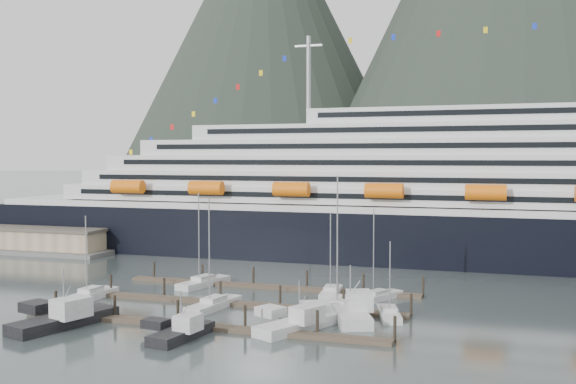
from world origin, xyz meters
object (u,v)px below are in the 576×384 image
object	(u,v)px
warehouse	(29,239)
trawler_c	(298,322)
sailboat_b	(214,305)
trawler_a	(63,318)
cruise_ship	(504,201)
sailboat_a	(91,296)
sailboat_e	(203,283)
sailboat_f	(331,293)
sailboat_h	(389,315)
trawler_e	(349,312)
sailboat_g	(377,297)
sailboat_d	(339,307)
trawler_b	(180,332)

from	to	relation	value
warehouse	trawler_c	distance (m)	92.88
sailboat_b	trawler_a	size ratio (longest dim) A/B	1.09
cruise_ship	warehouse	world-z (taller)	cruise_ship
trawler_a	cruise_ship	bearing A→B (deg)	-20.11
sailboat_a	sailboat_e	distance (m)	18.13
cruise_ship	sailboat_f	distance (m)	49.33
cruise_ship	trawler_c	distance (m)	66.81
sailboat_h	trawler_e	bearing A→B (deg)	104.97
warehouse	sailboat_e	bearing A→B (deg)	-25.97
cruise_ship	sailboat_f	xyz separation A→B (m)	(-24.21, -41.37, -11.62)
sailboat_e	sailboat_g	size ratio (longest dim) A/B	1.13
warehouse	sailboat_a	bearing A→B (deg)	-42.74
sailboat_b	sailboat_d	distance (m)	17.14
sailboat_a	trawler_b	world-z (taller)	sailboat_a
sailboat_a	sailboat_e	world-z (taller)	sailboat_e
sailboat_d	trawler_b	size ratio (longest dim) A/B	1.93
warehouse	trawler_a	xyz separation A→B (m)	(51.19, -56.34, -1.28)
trawler_b	sailboat_f	bearing A→B (deg)	-11.69
trawler_c	sailboat_a	bearing A→B (deg)	103.34
sailboat_b	sailboat_e	bearing A→B (deg)	39.50
sailboat_f	sailboat_g	xyz separation A→B (m)	(7.14, -0.83, -0.01)
sailboat_g	sailboat_e	bearing A→B (deg)	113.23
warehouse	trawler_a	bearing A→B (deg)	-47.74
sailboat_f	sailboat_h	size ratio (longest dim) A/B	1.25
sailboat_e	sailboat_f	bearing A→B (deg)	-78.61
sailboat_b	sailboat_e	world-z (taller)	sailboat_b
sailboat_e	sailboat_g	world-z (taller)	sailboat_e
sailboat_a	trawler_a	xyz separation A→B (m)	(6.19, -14.75, 0.54)
sailboat_e	trawler_b	bearing A→B (deg)	-145.38
warehouse	sailboat_a	xyz separation A→B (m)	(45.00, -41.59, -1.82)
warehouse	sailboat_e	xyz separation A→B (m)	(56.37, -27.46, -1.80)
trawler_c	trawler_e	bearing A→B (deg)	-10.75
trawler_e	sailboat_e	bearing A→B (deg)	39.91
trawler_b	trawler_c	xyz separation A→B (m)	(11.53, 8.21, 0.04)
trawler_e	sailboat_a	bearing A→B (deg)	67.29
sailboat_d	sailboat_g	bearing A→B (deg)	-23.11
sailboat_f	trawler_e	xyz separation A→B (m)	(5.96, -13.82, 0.55)
sailboat_g	trawler_a	distance (m)	43.28
sailboat_g	trawler_c	bearing A→B (deg)	-170.06
cruise_ship	trawler_a	bearing A→B (deg)	-126.27
cruise_ship	trawler_b	world-z (taller)	cruise_ship
sailboat_d	sailboat_e	bearing A→B (deg)	67.32
trawler_a	trawler_b	world-z (taller)	trawler_a
sailboat_a	sailboat_g	world-z (taller)	sailboat_g
sailboat_b	sailboat_d	bearing A→B (deg)	-67.65
trawler_c	sailboat_g	bearing A→B (deg)	8.38
trawler_c	trawler_e	distance (m)	8.07
trawler_a	trawler_b	size ratio (longest dim) A/B	1.50
cruise_ship	trawler_c	bearing A→B (deg)	-110.44
sailboat_b	sailboat_d	size ratio (longest dim) A/B	0.85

